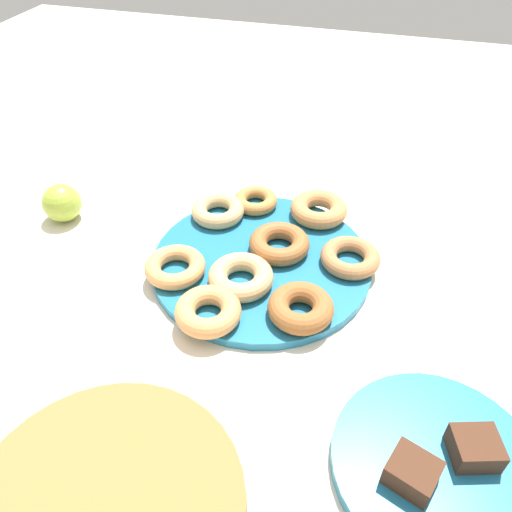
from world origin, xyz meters
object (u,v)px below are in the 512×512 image
at_px(brownie_near, 475,448).
at_px(donut_2, 301,308).
at_px(donut_3, 255,201).
at_px(donut_7, 208,311).
at_px(donut_5, 241,277).
at_px(brownie_far, 412,472).
at_px(cake_plate, 436,465).
at_px(donut_4, 175,267).
at_px(donut_0, 279,243).
at_px(donut_6, 350,257).
at_px(apple, 62,203).
at_px(donut_plate, 261,262).
at_px(donut_1, 218,211).
at_px(donut_8, 319,209).

bearing_deg(brownie_near, donut_2, -34.26).
relative_size(donut_3, donut_7, 0.84).
height_order(donut_5, donut_7, same).
xyz_separation_m(donut_7, brownie_far, (-0.27, 0.15, 0.00)).
distance_m(cake_plate, brownie_near, 0.04).
distance_m(donut_2, cake_plate, 0.25).
bearing_deg(donut_4, donut_3, -108.36).
bearing_deg(donut_0, donut_6, 179.62).
bearing_deg(donut_0, cake_plate, 130.13).
height_order(donut_7, apple, apple).
bearing_deg(brownie_far, donut_4, -32.49).
bearing_deg(donut_6, brownie_near, 121.51).
xyz_separation_m(donut_2, donut_7, (0.12, 0.04, -0.00)).
xyz_separation_m(donut_2, apple, (0.44, -0.12, 0.00)).
bearing_deg(donut_3, cake_plate, 128.37).
relative_size(donut_plate, donut_1, 3.79).
height_order(donut_0, apple, apple).
bearing_deg(brownie_near, donut_5, -30.44).
bearing_deg(donut_7, donut_6, -135.57).
xyz_separation_m(donut_plate, cake_plate, (-0.26, 0.26, 0.00)).
relative_size(donut_7, cake_plate, 0.40).
xyz_separation_m(donut_2, donut_5, (0.10, -0.04, -0.00)).
xyz_separation_m(donut_6, brownie_far, (-0.11, 0.32, 0.01)).
bearing_deg(donut_5, brownie_far, 137.74).
bearing_deg(brownie_near, donut_4, -23.48).
bearing_deg(donut_6, brownie_far, 108.44).
xyz_separation_m(donut_0, donut_4, (0.13, 0.09, -0.00)).
xyz_separation_m(donut_plate, donut_7, (0.04, 0.14, 0.02)).
bearing_deg(donut_plate, donut_6, -168.96).
height_order(donut_1, brownie_near, brownie_near).
xyz_separation_m(donut_3, brownie_far, (-0.28, 0.42, 0.01)).
bearing_deg(brownie_near, donut_1, -39.64).
height_order(donut_2, donut_5, same).
bearing_deg(donut_7, donut_0, -109.04).
bearing_deg(brownie_far, donut_7, -29.13).
relative_size(donut_4, brownie_far, 1.89).
bearing_deg(donut_5, donut_7, 73.71).
bearing_deg(donut_1, donut_7, 106.12).
xyz_separation_m(donut_5, apple, (0.35, -0.09, 0.00)).
relative_size(donut_1, cake_plate, 0.40).
bearing_deg(donut_plate, donut_7, 75.60).
xyz_separation_m(donut_plate, donut_3, (0.05, -0.13, 0.02)).
bearing_deg(donut_1, donut_3, -137.12).
distance_m(donut_plate, donut_1, 0.13).
distance_m(donut_8, brownie_near, 0.44).
xyz_separation_m(donut_6, cake_plate, (-0.13, 0.29, -0.02)).
xyz_separation_m(cake_plate, brownie_far, (0.03, 0.03, 0.02)).
xyz_separation_m(donut_6, brownie_near, (-0.17, 0.27, 0.01)).
height_order(donut_4, donut_5, donut_5).
bearing_deg(donut_8, brownie_near, 121.82).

